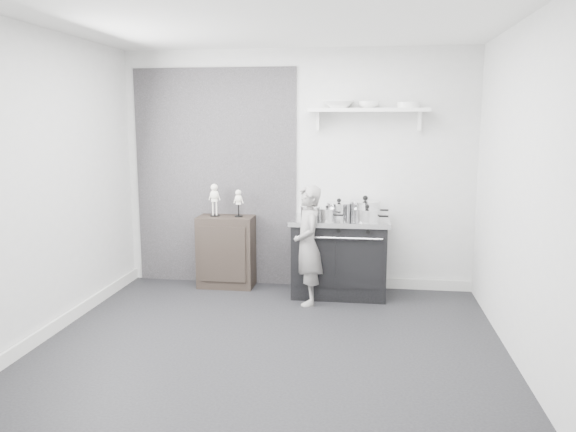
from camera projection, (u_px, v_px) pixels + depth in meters
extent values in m
plane|color=black|center=(270.00, 343.00, 4.88)|extent=(4.00, 4.00, 0.00)
cube|color=silver|center=(296.00, 170.00, 6.41)|extent=(4.00, 0.02, 2.70)
cube|color=silver|center=(210.00, 230.00, 2.89)|extent=(4.00, 0.02, 2.70)
cube|color=silver|center=(45.00, 185.00, 4.92)|extent=(0.02, 3.60, 2.70)
cube|color=silver|center=(522.00, 193.00, 4.38)|extent=(0.02, 3.60, 2.70)
cube|color=silver|center=(269.00, 19.00, 4.42)|extent=(4.00, 3.60, 0.02)
cube|color=black|center=(216.00, 178.00, 6.54)|extent=(1.90, 0.02, 2.50)
cube|color=silver|center=(382.00, 283.00, 6.47)|extent=(2.00, 0.03, 0.12)
cube|color=silver|center=(58.00, 325.00, 5.14)|extent=(0.03, 3.60, 0.12)
cube|color=white|center=(368.00, 110.00, 6.06)|extent=(1.30, 0.26, 0.04)
cube|color=white|center=(318.00, 121.00, 6.22)|extent=(0.03, 0.12, 0.20)
cube|color=white|center=(419.00, 121.00, 6.07)|extent=(0.03, 0.12, 0.20)
cube|color=black|center=(340.00, 259.00, 6.18)|extent=(1.01, 0.60, 0.81)
cube|color=silver|center=(340.00, 221.00, 6.11)|extent=(1.07, 0.64, 0.05)
cube|color=black|center=(315.00, 263.00, 5.92)|extent=(0.42, 0.02, 0.52)
cube|color=black|center=(361.00, 265.00, 5.85)|extent=(0.42, 0.02, 0.52)
cylinder|color=silver|center=(338.00, 238.00, 5.81)|extent=(0.91, 0.02, 0.02)
cylinder|color=black|center=(310.00, 229.00, 5.85)|extent=(0.04, 0.03, 0.04)
cylinder|color=black|center=(339.00, 230.00, 5.81)|extent=(0.04, 0.03, 0.04)
cylinder|color=black|center=(368.00, 231.00, 5.77)|extent=(0.04, 0.03, 0.04)
cube|color=black|center=(227.00, 251.00, 6.49)|extent=(0.64, 0.37, 0.83)
imported|color=gray|center=(308.00, 245.00, 5.84)|extent=(0.42, 0.52, 1.25)
cylinder|color=silver|center=(311.00, 213.00, 6.05)|extent=(0.22, 0.22, 0.13)
cylinder|color=silver|center=(311.00, 207.00, 6.04)|extent=(0.22, 0.22, 0.01)
sphere|color=black|center=(311.00, 204.00, 6.03)|extent=(0.04, 0.04, 0.04)
cylinder|color=black|center=(325.00, 214.00, 6.03)|extent=(0.10, 0.02, 0.02)
cylinder|color=silver|center=(339.00, 210.00, 6.19)|extent=(0.27, 0.27, 0.14)
cylinder|color=silver|center=(339.00, 203.00, 6.17)|extent=(0.27, 0.27, 0.02)
sphere|color=black|center=(339.00, 200.00, 6.17)|extent=(0.05, 0.05, 0.05)
cylinder|color=black|center=(355.00, 211.00, 6.16)|extent=(0.10, 0.02, 0.02)
cylinder|color=silver|center=(365.00, 210.00, 6.16)|extent=(0.33, 0.33, 0.17)
cylinder|color=silver|center=(365.00, 201.00, 6.15)|extent=(0.34, 0.34, 0.02)
sphere|color=black|center=(365.00, 198.00, 6.14)|extent=(0.06, 0.06, 0.06)
cylinder|color=black|center=(384.00, 210.00, 6.13)|extent=(0.10, 0.02, 0.02)
cylinder|color=silver|center=(367.00, 216.00, 5.91)|extent=(0.27, 0.27, 0.12)
cylinder|color=silver|center=(367.00, 210.00, 5.90)|extent=(0.27, 0.27, 0.01)
sphere|color=black|center=(367.00, 207.00, 5.89)|extent=(0.05, 0.05, 0.05)
cylinder|color=black|center=(384.00, 216.00, 5.88)|extent=(0.10, 0.02, 0.02)
cylinder|color=silver|center=(327.00, 215.00, 5.99)|extent=(0.17, 0.17, 0.11)
cylinder|color=silver|center=(327.00, 209.00, 5.98)|extent=(0.18, 0.18, 0.01)
sphere|color=black|center=(327.00, 207.00, 5.97)|extent=(0.03, 0.03, 0.03)
cylinder|color=black|center=(339.00, 215.00, 5.97)|extent=(0.10, 0.02, 0.02)
imported|color=white|center=(339.00, 104.00, 6.09)|extent=(0.33, 0.33, 0.08)
imported|color=white|center=(369.00, 105.00, 6.05)|extent=(0.23, 0.23, 0.07)
cylinder|color=white|center=(409.00, 105.00, 5.99)|extent=(0.24, 0.24, 0.06)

